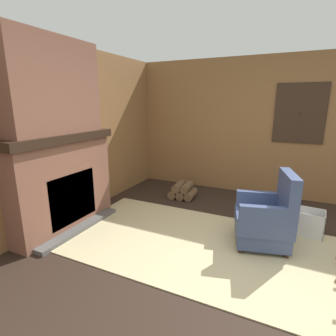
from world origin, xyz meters
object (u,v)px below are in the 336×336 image
object	(u,v)px
armchair	(266,219)
laundry_basket	(303,222)
oil_lamp_vase	(19,129)
storage_case	(71,127)
firewood_stack	(183,191)

from	to	relation	value
armchair	laundry_basket	size ratio (longest dim) A/B	1.80
laundry_basket	oil_lamp_vase	xyz separation A→B (m)	(-3.09, -1.76, 1.28)
laundry_basket	storage_case	xyz separation A→B (m)	(-3.09, -0.99, 1.24)
laundry_basket	firewood_stack	bearing A→B (deg)	163.78
oil_lamp_vase	storage_case	size ratio (longest dim) A/B	1.32
armchair	oil_lamp_vase	xyz separation A→B (m)	(-2.65, -1.20, 1.10)
laundry_basket	oil_lamp_vase	bearing A→B (deg)	-150.30
armchair	storage_case	world-z (taller)	storage_case
armchair	storage_case	bearing A→B (deg)	-5.20
oil_lamp_vase	storage_case	xyz separation A→B (m)	(0.00, 0.77, -0.04)
firewood_stack	laundry_basket	world-z (taller)	laundry_basket
laundry_basket	storage_case	world-z (taller)	storage_case
laundry_basket	storage_case	size ratio (longest dim) A/B	2.25
storage_case	oil_lamp_vase	bearing A→B (deg)	-90.01
storage_case	firewood_stack	bearing A→B (deg)	55.61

